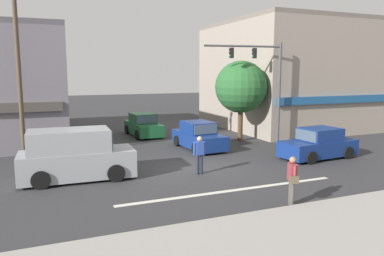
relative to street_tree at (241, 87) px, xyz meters
name	(u,v)px	position (x,y,z in m)	size (l,w,h in m)	color
ground_plane	(196,169)	(-5.46, -5.53, -3.49)	(120.00, 120.00, 0.00)	#333335
lane_marking_stripe	(233,190)	(-5.46, -9.03, -3.48)	(9.00, 0.24, 0.01)	silver
sidewalk_curb	(327,244)	(-5.46, -14.03, -3.41)	(40.00, 5.00, 0.16)	#9E9993
building_right_corner	(284,75)	(6.54, 4.39, 0.69)	(10.09, 11.63, 8.35)	gray
street_tree	(241,87)	(0.00, 0.00, 0.00)	(3.34, 3.34, 5.17)	#4C3823
utility_pole_near_left	(19,69)	(-12.87, -0.63, 1.12)	(1.40, 0.22, 8.91)	brown
utility_pole_far_right	(263,73)	(3.19, 2.35, 0.88)	(1.40, 0.22, 8.43)	brown
traffic_light_mast	(265,77)	(0.66, -1.68, 0.69)	(4.85, 0.86, 6.20)	#47474C
sedan_crossing_center	(199,137)	(-3.51, -1.29, -2.77)	(2.06, 4.19, 1.58)	navy
sedan_approaching_near	(318,145)	(1.25, -5.94, -2.77)	(4.22, 2.13, 1.58)	navy
van_parked_curbside	(75,156)	(-10.80, -5.23, -2.48)	(4.67, 2.17, 2.11)	#999EA3
sedan_crossing_leftbound	(143,126)	(-5.32, 4.30, -2.77)	(2.02, 4.17, 1.58)	#1E6033
pedestrian_foreground_with_bag	(292,178)	(-4.42, -11.20, -2.53)	(0.45, 0.67, 1.67)	#4C4742
pedestrian_mid_crossing	(199,153)	(-5.69, -6.40, -2.54)	(0.57, 0.24, 1.67)	#232838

